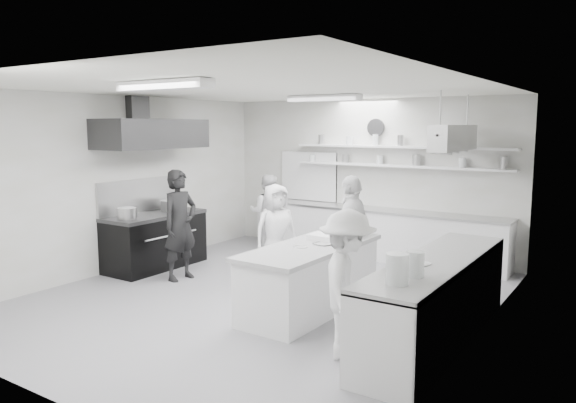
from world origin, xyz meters
The scene contains 27 objects.
floor centered at (0.00, 0.00, -0.01)m, with size 6.00×7.00×0.02m, color gray.
ceiling centered at (0.00, 0.00, 3.01)m, with size 6.00×7.00×0.02m, color white.
wall_back centered at (0.00, 3.50, 1.50)m, with size 6.00×0.04×3.00m, color silver.
wall_front centered at (0.00, -3.50, 1.50)m, with size 6.00×0.04×3.00m, color silver.
wall_left centered at (-3.00, 0.00, 1.50)m, with size 0.04×7.00×3.00m, color silver.
wall_right centered at (3.00, 0.00, 1.50)m, with size 0.04×7.00×3.00m, color silver.
stove centered at (-2.60, 0.40, 0.45)m, with size 0.80×1.80×0.90m, color black.
exhaust_hood centered at (-2.60, 0.40, 2.35)m, with size 0.85×2.00×0.50m, color #303031.
back_counter centered at (0.30, 3.20, 0.46)m, with size 5.00×0.60×0.92m, color white.
shelf_lower centered at (0.70, 3.37, 1.75)m, with size 4.20×0.26×0.04m, color white.
shelf_upper centered at (0.70, 3.37, 2.10)m, with size 4.20×0.26×0.04m, color white.
pass_through_window centered at (-1.30, 3.48, 1.45)m, with size 1.30×0.04×1.00m, color black.
wall_clock centered at (0.20, 3.46, 2.45)m, with size 0.32×0.32×0.05m, color white.
right_counter centered at (2.65, -0.20, 0.47)m, with size 0.74×3.30×0.94m, color white.
pot_rack centered at (2.00, 2.40, 2.30)m, with size 0.30×1.60×0.40m, color #ABABAB.
light_fixture_front centered at (0.00, -1.80, 2.94)m, with size 1.30×0.25×0.10m, color white.
light_fixture_rear centered at (0.00, 1.80, 2.94)m, with size 1.30×0.25×0.10m, color white.
prep_island centered at (0.87, -0.05, 0.42)m, with size 0.86×2.30×0.85m, color white.
stove_pot centered at (-2.60, 0.85, 1.03)m, with size 0.43×0.43×0.24m, color #ABABAB.
cook_stove centered at (-1.68, 0.09, 0.90)m, with size 0.65×0.43×1.79m, color black.
cook_back centered at (-1.75, 2.63, 0.76)m, with size 0.74×0.58×1.53m, color white.
cook_island_left centered at (-0.48, 1.09, 0.77)m, with size 0.76×0.49×1.55m, color white.
cook_island_right centered at (1.01, 0.89, 0.89)m, with size 1.04×0.43×1.78m, color white.
cook_right centered at (1.99, -1.16, 0.81)m, with size 1.05×0.60×1.62m, color white.
bowl_island_a centered at (0.98, 0.11, 0.88)m, with size 0.28×0.28×0.07m, color #ABABAB.
bowl_island_b centered at (0.82, -0.23, 0.88)m, with size 0.19×0.19×0.06m, color white.
bowl_right centered at (2.57, -0.53, 0.97)m, with size 0.22×0.22×0.05m, color white.
Camera 1 is at (4.61, -6.28, 2.50)m, focal length 34.43 mm.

